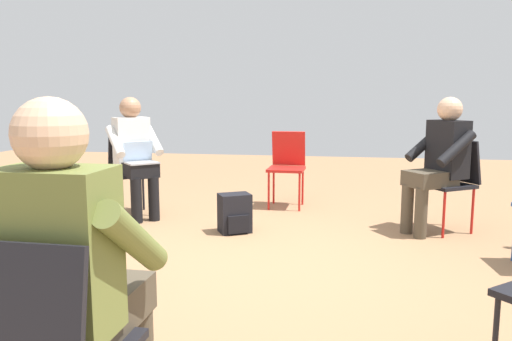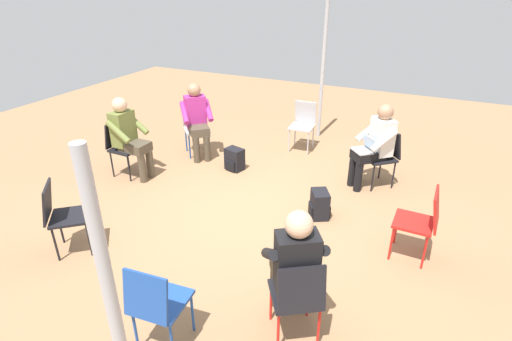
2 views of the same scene
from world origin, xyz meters
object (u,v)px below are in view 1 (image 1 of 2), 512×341
(chair_southwest, at_px, (452,178))
(person_in_black, at_px, (439,158))
(backpack_near_laptop_user, at_px, (60,272))
(chair_south, at_px, (287,163))
(chair_southeast, at_px, (130,168))
(person_with_laptop, at_px, (135,151))
(backpack_by_empty_chair, at_px, (235,215))
(person_in_olive, at_px, (75,267))

(chair_southwest, bearing_deg, person_in_black, 90.00)
(person_in_black, xyz_separation_m, backpack_near_laptop_user, (2.59, 1.95, -0.54))
(chair_south, relative_size, chair_southeast, 1.00)
(chair_southwest, bearing_deg, person_with_laptop, 56.04)
(backpack_near_laptop_user, bearing_deg, chair_southwest, -143.24)
(chair_southeast, distance_m, backpack_near_laptop_user, 2.28)
(chair_southwest, xyz_separation_m, backpack_by_empty_chair, (1.97, 0.40, -0.34))
(person_in_olive, bearing_deg, backpack_by_empty_chair, 93.27)
(person_with_laptop, relative_size, backpack_near_laptop_user, 3.44)
(person_in_olive, height_order, backpack_near_laptop_user, person_in_olive)
(person_in_black, bearing_deg, backpack_by_empty_chair, 66.06)
(person_in_olive, height_order, person_in_black, same)
(chair_southeast, xyz_separation_m, backpack_near_laptop_user, (-0.49, 2.20, -0.34))
(chair_south, distance_m, person_in_olive, 4.17)
(person_with_laptop, relative_size, backpack_by_empty_chair, 3.44)
(chair_south, height_order, chair_southwest, same)
(chair_southeast, distance_m, person_in_olive, 3.77)
(person_with_laptop, height_order, person_in_black, same)
(person_with_laptop, xyz_separation_m, backpack_by_empty_chair, (-1.14, 0.43, -0.53))
(chair_south, height_order, person_in_black, person_in_black)
(chair_southeast, distance_m, person_in_black, 3.10)
(chair_southwest, distance_m, chair_southeast, 3.22)
(chair_southwest, xyz_separation_m, chair_southeast, (3.22, -0.16, 0.00))
(person_in_black, relative_size, backpack_near_laptop_user, 3.44)
(person_with_laptop, relative_size, person_in_black, 1.00)
(backpack_near_laptop_user, bearing_deg, backpack_by_empty_chair, -114.85)
(backpack_near_laptop_user, bearing_deg, chair_south, -111.36)
(chair_south, xyz_separation_m, chair_southeast, (1.60, 0.65, 0.00))
(chair_south, bearing_deg, backpack_by_empty_chair, 75.25)
(chair_south, xyz_separation_m, person_in_olive, (0.24, 4.16, 0.20))
(chair_southeast, bearing_deg, person_with_laptop, 90.00)
(backpack_near_laptop_user, height_order, backpack_by_empty_chair, same)
(person_with_laptop, bearing_deg, chair_southeast, -90.00)
(person_in_olive, bearing_deg, chair_southwest, 62.11)
(person_in_black, xyz_separation_m, backpack_by_empty_chair, (1.83, 0.30, -0.54))
(person_in_black, bearing_deg, person_with_laptop, 54.24)
(chair_south, distance_m, backpack_near_laptop_user, 3.08)
(person_in_black, relative_size, backpack_by_empty_chair, 3.44)
(chair_southwest, height_order, chair_southeast, same)
(chair_southeast, xyz_separation_m, backpack_by_empty_chair, (-1.25, 0.55, -0.34))
(chair_south, distance_m, chair_southeast, 1.73)
(backpack_near_laptop_user, bearing_deg, chair_southeast, -77.44)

